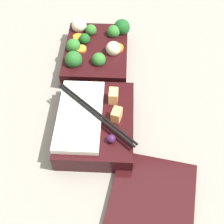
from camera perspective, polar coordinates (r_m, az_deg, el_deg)
name	(u,v)px	position (r m, az deg, el deg)	size (l,w,h in m)	color
ground_plane	(93,93)	(0.75, -3.48, 3.57)	(3.00, 3.00, 0.00)	gray
bento_tray_vegetable	(97,51)	(0.81, -2.71, 11.02)	(0.21, 0.16, 0.08)	black
bento_tray_rice	(95,122)	(0.66, -3.21, -1.89)	(0.21, 0.17, 0.07)	black
bento_lid	(151,208)	(0.59, 7.09, -16.95)	(0.20, 0.15, 0.01)	black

